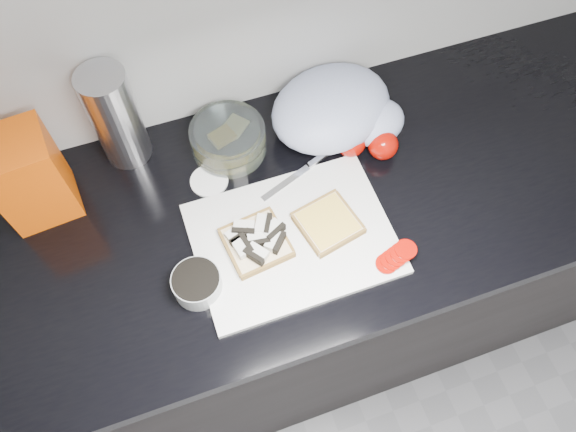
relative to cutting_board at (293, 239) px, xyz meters
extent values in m
cube|color=black|center=(-0.03, 0.09, -0.48)|extent=(3.50, 0.60, 0.86)
cube|color=black|center=(-0.03, 0.09, -0.03)|extent=(3.50, 0.64, 0.04)
cube|color=silver|center=(0.00, 0.00, 0.00)|extent=(0.40, 0.30, 0.01)
cube|color=beige|center=(-0.08, 0.01, 0.01)|extent=(0.13, 0.13, 0.02)
cube|color=silver|center=(-0.11, 0.03, 0.03)|extent=(0.05, 0.04, 0.02)
cube|color=black|center=(-0.11, 0.03, 0.03)|extent=(0.05, 0.02, 0.02)
cube|color=silver|center=(-0.09, 0.04, 0.03)|extent=(0.05, 0.04, 0.02)
cube|color=black|center=(-0.09, 0.04, 0.03)|extent=(0.05, 0.03, 0.02)
cube|color=silver|center=(-0.05, 0.04, 0.03)|extent=(0.04, 0.05, 0.02)
cube|color=black|center=(-0.05, 0.04, 0.03)|extent=(0.03, 0.04, 0.02)
cube|color=silver|center=(-0.11, 0.00, 0.03)|extent=(0.03, 0.05, 0.02)
cube|color=black|center=(-0.11, 0.00, 0.03)|extent=(0.02, 0.05, 0.02)
cube|color=silver|center=(-0.07, 0.01, 0.03)|extent=(0.04, 0.03, 0.02)
cube|color=black|center=(-0.07, 0.01, 0.03)|extent=(0.05, 0.02, 0.02)
cube|color=silver|center=(-0.04, -0.01, 0.03)|extent=(0.05, 0.05, 0.02)
cube|color=black|center=(-0.04, -0.01, 0.03)|extent=(0.04, 0.04, 0.02)
cube|color=silver|center=(-0.08, -0.02, 0.03)|extent=(0.04, 0.05, 0.02)
cube|color=black|center=(-0.08, -0.02, 0.03)|extent=(0.04, 0.04, 0.02)
cube|color=silver|center=(-0.04, 0.02, 0.03)|extent=(0.05, 0.04, 0.02)
cube|color=black|center=(-0.04, 0.02, 0.03)|extent=(0.04, 0.03, 0.02)
cube|color=beige|center=(0.08, 0.00, 0.01)|extent=(0.13, 0.13, 0.02)
cube|color=gold|center=(0.08, 0.00, 0.02)|extent=(0.12, 0.12, 0.00)
cylinder|color=#950B03|center=(0.15, -0.12, 0.01)|extent=(0.06, 0.06, 0.01)
cylinder|color=#950B03|center=(0.17, -0.12, 0.01)|extent=(0.05, 0.05, 0.01)
cylinder|color=#950B03|center=(0.18, -0.11, 0.02)|extent=(0.05, 0.05, 0.01)
cylinder|color=#950B03|center=(0.19, -0.11, 0.02)|extent=(0.05, 0.05, 0.01)
cylinder|color=#950B03|center=(0.20, -0.11, 0.02)|extent=(0.05, 0.05, 0.01)
cube|color=silver|center=(0.03, 0.13, 0.01)|extent=(0.13, 0.06, 0.00)
cube|color=silver|center=(0.12, 0.16, 0.01)|extent=(0.06, 0.03, 0.01)
cylinder|color=#9DA1A2|center=(-0.21, -0.04, 0.02)|extent=(0.10, 0.10, 0.05)
cylinder|color=black|center=(-0.21, -0.04, 0.04)|extent=(0.09, 0.09, 0.01)
cylinder|color=white|center=(-0.12, 0.19, 0.00)|extent=(0.09, 0.09, 0.01)
cylinder|color=silver|center=(-0.06, 0.26, 0.03)|extent=(0.17, 0.17, 0.07)
cube|color=gold|center=(-0.07, 0.26, 0.02)|extent=(0.06, 0.05, 0.04)
cube|color=#F0E58F|center=(-0.04, 0.28, 0.01)|extent=(0.07, 0.07, 0.01)
cube|color=#F33C04|center=(-0.46, 0.25, 0.10)|extent=(0.14, 0.13, 0.21)
cylinder|color=#B5B5BA|center=(-0.27, 0.33, 0.11)|extent=(0.10, 0.10, 0.24)
ellipsoid|color=#A5B0CB|center=(0.18, 0.25, 0.06)|extent=(0.33, 0.29, 0.12)
ellipsoid|color=#A5B0CB|center=(0.26, 0.19, 0.04)|extent=(0.16, 0.14, 0.09)
sphere|color=#950B03|center=(0.20, 0.17, 0.03)|extent=(0.07, 0.07, 0.07)
sphere|color=#950B03|center=(0.26, 0.14, 0.03)|extent=(0.07, 0.07, 0.07)
camera|label=1|loc=(-0.18, -0.48, 1.02)|focal=35.00mm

